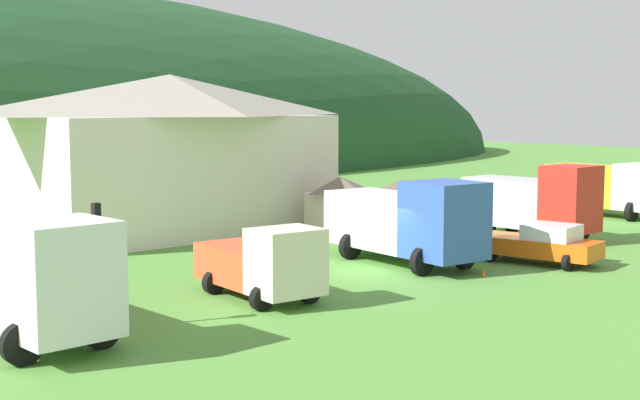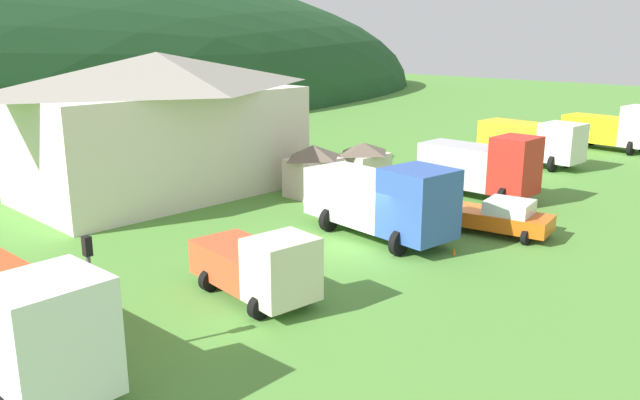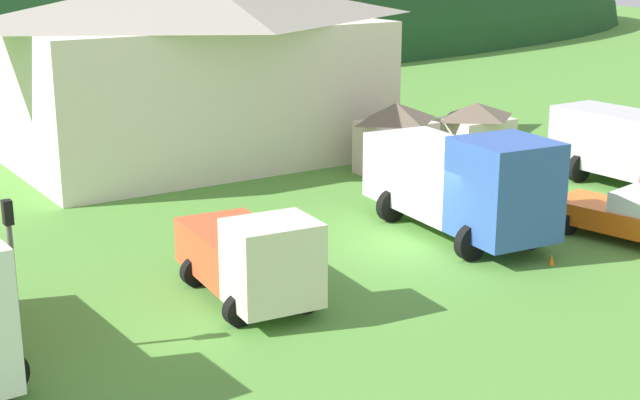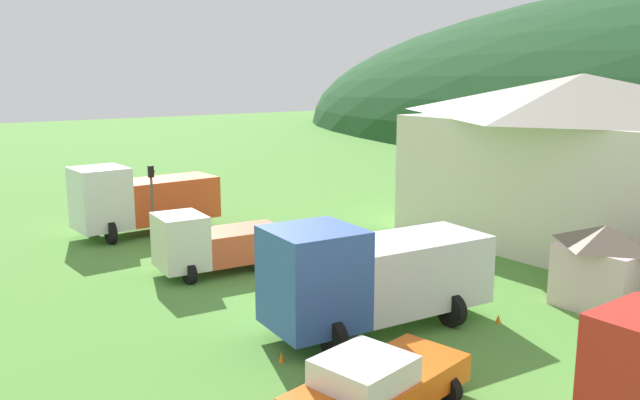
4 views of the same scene
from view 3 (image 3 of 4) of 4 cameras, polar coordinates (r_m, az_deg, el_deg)
ground_plane at (r=28.36m, az=5.93°, el=-3.07°), size 200.00×200.00×0.00m
depot_building at (r=39.60m, az=-7.64°, el=8.35°), size 16.35×9.39×8.00m
play_shed_cream at (r=39.88m, az=9.70°, el=4.25°), size 3.02×2.38×2.58m
play_shed_pink at (r=37.22m, az=4.75°, el=3.91°), size 2.95×2.45×2.95m
light_truck_cream at (r=23.80m, az=-4.29°, el=-3.55°), size 2.94×5.35×2.55m
box_truck_blue at (r=29.33m, az=8.93°, el=1.20°), size 3.80×7.67×3.54m
service_pickup_orange at (r=30.40m, az=19.13°, el=-0.95°), size 3.01×5.23×1.66m
traffic_light_west at (r=21.36m, az=-18.71°, el=-3.64°), size 0.20×0.32×3.71m
traffic_cone_near_pickup at (r=33.85m, az=7.18°, el=0.00°), size 0.36×0.36×0.57m
traffic_cone_mid_row at (r=27.71m, az=14.26°, el=-3.94°), size 0.36×0.36×0.63m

